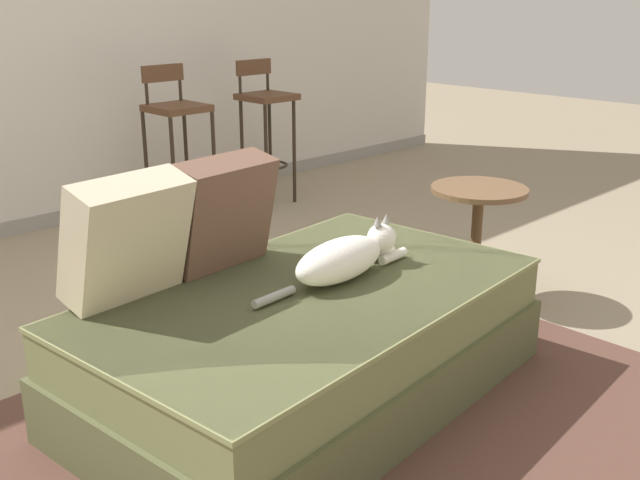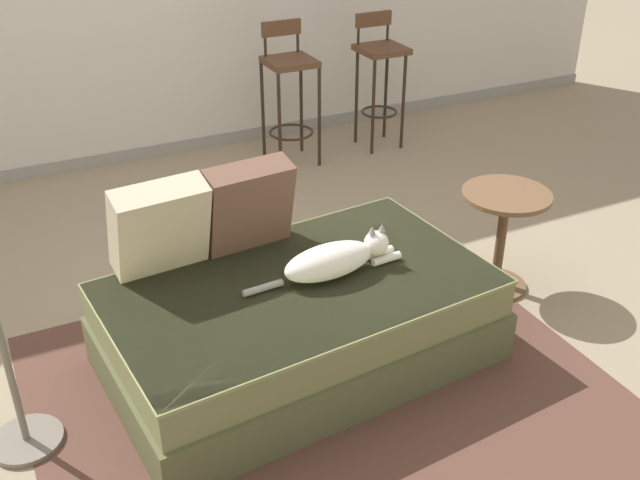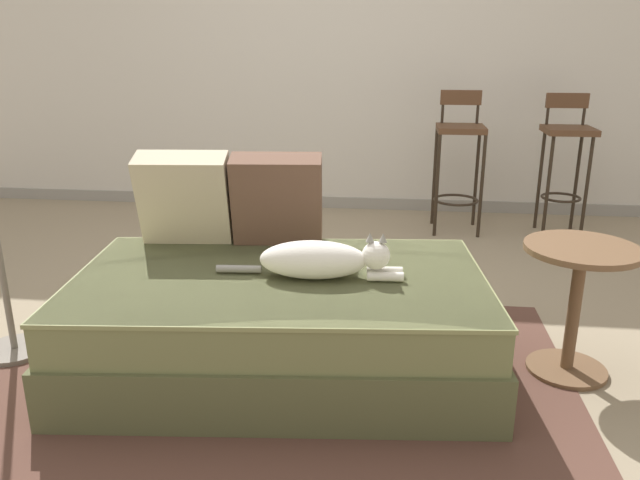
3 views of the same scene
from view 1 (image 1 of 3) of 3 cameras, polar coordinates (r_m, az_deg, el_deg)
name	(u,v)px [view 1 (image 1 of 3)]	position (r m, az deg, el deg)	size (l,w,h in m)	color
ground_plane	(241,358)	(3.04, -6.06, -8.90)	(16.00, 16.00, 0.00)	gray
wall_baseboard_trim	(9,228)	(4.83, -22.61, 0.82)	(8.00, 0.02, 0.09)	gray
area_rug	(372,426)	(2.60, 3.95, -13.94)	(2.35, 2.08, 0.01)	brown
couch	(310,342)	(2.68, -0.79, -7.77)	(1.73, 1.12, 0.41)	brown
throw_pillow_corner	(127,239)	(2.51, -14.51, 0.10)	(0.42, 0.29, 0.43)	beige
throw_pillow_middle	(221,212)	(2.76, -7.53, 2.09)	(0.42, 0.26, 0.42)	brown
cat	(345,258)	(2.67, 1.93, -1.35)	(0.74, 0.20, 0.19)	white
bar_stool_near_window	(177,133)	(4.67, -10.84, 7.99)	(0.32, 0.32, 0.97)	#2D2319
bar_stool_by_doorway	(266,116)	(5.09, -4.15, 9.42)	(0.32, 0.32, 0.96)	#2D2319
side_table	(477,227)	(3.53, 11.86, 0.97)	(0.44, 0.44, 0.55)	brown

